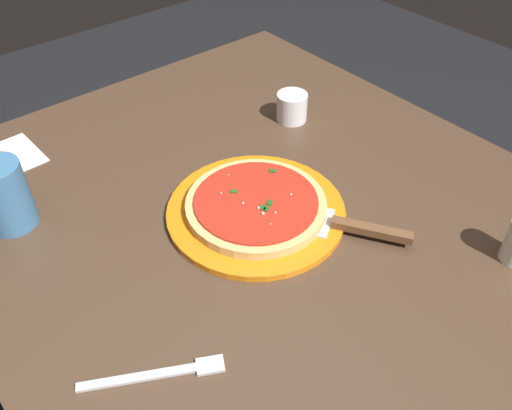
% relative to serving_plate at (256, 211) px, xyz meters
% --- Properties ---
extents(ground_plane, '(5.00, 5.00, 0.00)m').
position_rel_serving_plate_xyz_m(ground_plane, '(-0.03, 0.02, -0.74)').
color(ground_plane, black).
extents(restaurant_table, '(1.04, 0.95, 0.74)m').
position_rel_serving_plate_xyz_m(restaurant_table, '(-0.03, 0.02, -0.13)').
color(restaurant_table, black).
rests_on(restaurant_table, ground_plane).
extents(serving_plate, '(0.30, 0.30, 0.01)m').
position_rel_serving_plate_xyz_m(serving_plate, '(0.00, 0.00, 0.00)').
color(serving_plate, orange).
rests_on(serving_plate, restaurant_table).
extents(pizza, '(0.24, 0.24, 0.02)m').
position_rel_serving_plate_xyz_m(pizza, '(0.00, 0.00, 0.02)').
color(pizza, '#DBB26B').
rests_on(pizza, serving_plate).
extents(pizza_server, '(0.21, 0.16, 0.01)m').
position_rel_serving_plate_xyz_m(pizza_server, '(0.13, 0.08, 0.01)').
color(pizza_server, silver).
rests_on(pizza_server, serving_plate).
extents(cup_tall_drink, '(0.08, 0.08, 0.12)m').
position_rel_serving_plate_xyz_m(cup_tall_drink, '(-0.24, -0.32, 0.05)').
color(cup_tall_drink, teal).
rests_on(cup_tall_drink, restaurant_table).
extents(cup_small_sauce, '(0.06, 0.06, 0.06)m').
position_rel_serving_plate_xyz_m(cup_small_sauce, '(-0.18, 0.25, 0.02)').
color(cup_small_sauce, silver).
rests_on(cup_small_sauce, restaurant_table).
extents(napkin_folded_right, '(0.13, 0.14, 0.00)m').
position_rel_serving_plate_xyz_m(napkin_folded_right, '(-0.43, -0.27, -0.00)').
color(napkin_folded_right, white).
rests_on(napkin_folded_right, restaurant_table).
extents(fork, '(0.11, 0.17, 0.00)m').
position_rel_serving_plate_xyz_m(fork, '(0.16, -0.29, -0.00)').
color(fork, silver).
rests_on(fork, restaurant_table).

